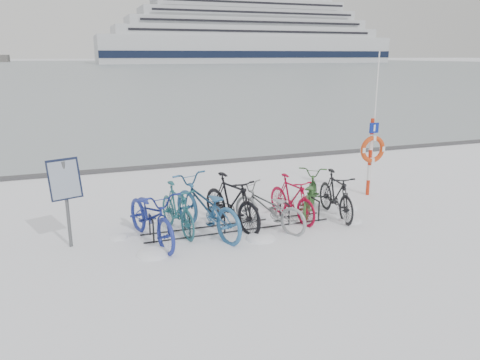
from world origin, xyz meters
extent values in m
plane|color=white|center=(0.00, 0.00, 0.00)|extent=(900.00, 900.00, 0.00)
cube|color=#97A2AB|center=(0.00, 155.00, 0.01)|extent=(400.00, 298.00, 0.02)
cube|color=#3F3F42|center=(0.00, 5.90, 0.05)|extent=(400.00, 0.25, 0.10)
cylinder|color=black|center=(-1.80, -0.22, 0.22)|extent=(0.04, 0.04, 0.44)
cylinder|color=black|center=(-1.80, 0.22, 0.22)|extent=(0.04, 0.04, 0.44)
cylinder|color=black|center=(-1.80, 0.00, 0.44)|extent=(0.04, 0.44, 0.04)
cylinder|color=black|center=(-1.08, -0.22, 0.22)|extent=(0.04, 0.04, 0.44)
cylinder|color=black|center=(-1.08, 0.22, 0.22)|extent=(0.04, 0.04, 0.44)
cylinder|color=black|center=(-1.08, 0.00, 0.44)|extent=(0.04, 0.44, 0.04)
cylinder|color=black|center=(-0.36, -0.22, 0.22)|extent=(0.04, 0.04, 0.44)
cylinder|color=black|center=(-0.36, 0.22, 0.22)|extent=(0.04, 0.04, 0.44)
cylinder|color=black|center=(-0.36, 0.00, 0.44)|extent=(0.04, 0.44, 0.04)
cylinder|color=black|center=(0.36, -0.22, 0.22)|extent=(0.04, 0.04, 0.44)
cylinder|color=black|center=(0.36, 0.22, 0.22)|extent=(0.04, 0.04, 0.44)
cylinder|color=black|center=(0.36, 0.00, 0.44)|extent=(0.04, 0.44, 0.04)
cylinder|color=black|center=(1.08, -0.22, 0.22)|extent=(0.04, 0.04, 0.44)
cylinder|color=black|center=(1.08, 0.22, 0.22)|extent=(0.04, 0.04, 0.44)
cylinder|color=black|center=(1.08, 0.00, 0.44)|extent=(0.04, 0.44, 0.04)
cylinder|color=black|center=(1.80, -0.22, 0.22)|extent=(0.04, 0.04, 0.44)
cylinder|color=black|center=(1.80, 0.22, 0.22)|extent=(0.04, 0.04, 0.44)
cylinder|color=black|center=(1.80, 0.00, 0.44)|extent=(0.04, 0.44, 0.04)
cylinder|color=black|center=(0.00, -0.22, 0.02)|extent=(4.00, 0.03, 0.03)
cylinder|color=black|center=(0.00, 0.22, 0.02)|extent=(4.00, 0.03, 0.03)
cylinder|color=#595B5E|center=(-3.31, 0.14, 0.83)|extent=(0.06, 0.06, 1.65)
cube|color=black|center=(-3.31, 0.11, 1.33)|extent=(0.61, 0.38, 0.75)
cube|color=#8C99AD|center=(-3.31, 0.07, 1.33)|extent=(0.54, 0.31, 0.67)
cylinder|color=red|center=(3.97, 1.11, 0.20)|extent=(0.09, 0.09, 0.40)
cylinder|color=silver|center=(3.97, 1.11, 0.60)|extent=(0.09, 0.09, 0.40)
cylinder|color=red|center=(3.97, 1.11, 0.99)|extent=(0.09, 0.09, 0.40)
cylinder|color=silver|center=(3.97, 1.11, 1.39)|extent=(0.09, 0.09, 0.40)
cylinder|color=red|center=(3.97, 1.11, 1.79)|extent=(0.09, 0.09, 0.40)
torus|color=#CC3F13|center=(3.97, 1.02, 1.22)|extent=(0.69, 0.12, 0.69)
cube|color=navy|center=(3.97, 1.03, 1.76)|extent=(0.25, 0.03, 0.25)
cylinder|color=silver|center=(4.07, 1.16, 1.80)|extent=(0.03, 0.03, 3.61)
cube|color=silver|center=(72.48, 188.58, 5.49)|extent=(128.08, 23.79, 10.98)
cube|color=black|center=(72.48, 176.64, 3.66)|extent=(128.08, 0.30, 2.74)
cube|color=black|center=(72.48, 200.52, 3.66)|extent=(128.08, 0.30, 2.74)
cube|color=silver|center=(72.48, 188.58, 12.81)|extent=(114.36, 21.96, 3.66)
cube|color=silver|center=(72.48, 188.58, 20.13)|extent=(92.40, 19.21, 3.66)
cube|color=black|center=(72.48, 177.42, 16.47)|extent=(100.63, 0.20, 10.98)
imported|color=navy|center=(-1.81, -0.10, 0.56)|extent=(1.20, 2.23, 1.11)
imported|color=#205B65|center=(-1.23, 0.24, 0.52)|extent=(0.76, 1.78, 1.03)
imported|color=#2B6092|center=(-0.70, -0.05, 0.59)|extent=(1.46, 2.39, 1.18)
imported|color=black|center=(-0.09, 0.12, 0.58)|extent=(1.10, 1.99, 1.15)
imported|color=gray|center=(0.60, -0.24, 0.48)|extent=(1.47, 1.90, 0.96)
imported|color=#A8092A|center=(1.31, 0.13, 0.50)|extent=(0.75, 1.72, 1.00)
imported|color=#315F2A|center=(1.86, 0.34, 0.49)|extent=(1.62, 1.92, 0.99)
imported|color=black|center=(2.32, -0.03, 0.53)|extent=(0.68, 1.80, 1.05)
ellipsoid|color=white|center=(2.45, -0.46, 0.00)|extent=(0.49, 0.49, 0.17)
ellipsoid|color=white|center=(-0.99, 0.40, 0.00)|extent=(0.38, 0.38, 0.13)
ellipsoid|color=white|center=(2.88, 0.32, 0.00)|extent=(0.48, 0.48, 0.17)
ellipsoid|color=white|center=(-1.91, -0.76, 0.00)|extent=(0.62, 0.62, 0.22)
ellipsoid|color=white|center=(0.22, -0.74, 0.00)|extent=(0.59, 0.59, 0.21)
ellipsoid|color=white|center=(-2.43, 0.27, 0.00)|extent=(0.37, 0.37, 0.13)
ellipsoid|color=white|center=(0.93, 0.34, 0.00)|extent=(0.50, 0.50, 0.17)
camera|label=1|loc=(-3.10, -8.70, 3.52)|focal=35.00mm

